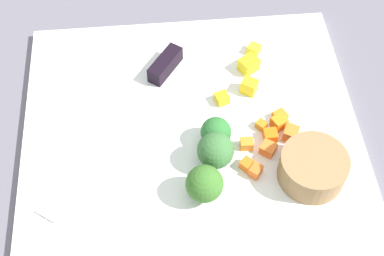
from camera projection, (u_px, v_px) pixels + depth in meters
ground_plane at (192, 138)px, 0.68m from camera, size 4.00×4.00×0.00m
cutting_board at (192, 135)px, 0.67m from camera, size 0.42×0.39×0.01m
prep_bowl at (313, 168)px, 0.62m from camera, size 0.08×0.08×0.04m
chef_knife at (142, 94)px, 0.69m from camera, size 0.18×0.24×0.02m
carrot_dice_0 at (279, 122)px, 0.67m from camera, size 0.02×0.02×0.02m
carrot_dice_1 at (291, 133)px, 0.66m from camera, size 0.02×0.02×0.02m
carrot_dice_2 at (247, 165)px, 0.64m from camera, size 0.02×0.02×0.01m
carrot_dice_3 at (246, 144)px, 0.65m from camera, size 0.02×0.01×0.01m
carrot_dice_4 at (268, 149)px, 0.65m from camera, size 0.02×0.02×0.01m
carrot_dice_5 at (256, 171)px, 0.63m from camera, size 0.02×0.02×0.01m
carrot_dice_6 at (270, 135)px, 0.66m from camera, size 0.02×0.02×0.01m
carrot_dice_7 at (280, 116)px, 0.68m from camera, size 0.02×0.02×0.01m
carrot_dice_8 at (261, 124)px, 0.67m from camera, size 0.02×0.02×0.01m
pepper_dice_0 at (249, 86)px, 0.70m from camera, size 0.02×0.02×0.02m
pepper_dice_1 at (222, 98)px, 0.69m from camera, size 0.02×0.02×0.01m
pepper_dice_2 at (249, 65)px, 0.72m from camera, size 0.03×0.03×0.02m
pepper_dice_3 at (254, 49)px, 0.74m from camera, size 0.02×0.02×0.01m
broccoli_floret_0 at (215, 151)px, 0.62m from camera, size 0.04×0.04×0.05m
broccoli_floret_1 at (216, 132)px, 0.65m from camera, size 0.04×0.04×0.04m
broccoli_floret_2 at (205, 184)px, 0.60m from camera, size 0.04×0.04×0.05m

